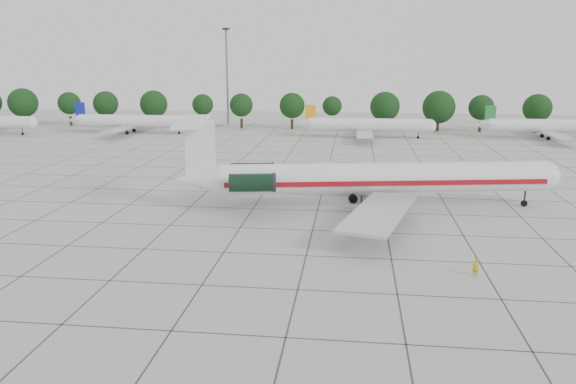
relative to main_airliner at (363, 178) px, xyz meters
name	(u,v)px	position (x,y,z in m)	size (l,w,h in m)	color
ground	(313,230)	(-5.49, -9.50, -3.95)	(260.00, 260.00, 0.00)	#B7B7B0
apron_joints	(321,197)	(-5.49, 5.50, -3.94)	(170.00, 170.00, 0.02)	#383838
main_airliner	(363,178)	(0.00, 0.00, 0.00)	(47.31, 36.93, 11.18)	silver
ground_crew	(475,267)	(9.40, -20.79, -3.15)	(0.58, 0.38, 1.59)	#B99B0A
bg_airliner_b	(133,121)	(-54.56, 62.87, -1.04)	(28.24, 27.20, 7.40)	silver
bg_airliner_c	(368,125)	(1.83, 61.86, -1.04)	(28.24, 27.20, 7.40)	silver
bg_airliner_d	(550,126)	(42.66, 64.91, -1.04)	(28.24, 27.20, 7.40)	silver
tree_line	(292,106)	(-17.17, 75.50, 2.03)	(249.86, 8.44, 10.22)	#332114
floodlight_mast	(227,71)	(-35.49, 82.50, 10.33)	(1.60, 1.60, 25.45)	slate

